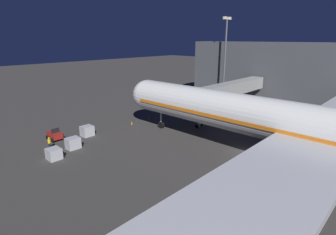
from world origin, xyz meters
The scene contains 10 objects.
ground_plane centered at (0.00, 0.00, 0.00)m, with size 320.00×320.00×0.00m, color #383533.
jet_bridge centered at (-13.23, -11.84, 5.55)m, with size 24.97×3.40×7.08m.
apron_floodlight_mast centered at (-25.50, -19.81, 11.53)m, with size 2.90×0.50×20.12m.
baggage_tug_lead centered at (15.54, -24.44, 0.78)m, with size 1.86×2.58×1.95m.
baggage_container_near_belt centered at (18.82, -17.65, 0.74)m, with size 1.65×1.75×1.47m, color #B7BABF.
baggage_container_mid_row centered at (11.09, -22.41, 0.83)m, with size 1.83×1.66×1.66m, color #B7BABF.
baggage_container_far_row centered at (15.31, -19.14, 0.81)m, with size 1.84×1.53×1.61m, color #B7BABF.
ground_crew_by_belt_loader centered at (17.76, -21.31, 1.00)m, with size 0.40×0.40×1.80m.
traffic_cone_nose_port centered at (-2.20, -21.86, 0.28)m, with size 0.36×0.36×0.55m, color orange.
traffic_cone_nose_starboard centered at (2.20, -21.86, 0.28)m, with size 0.36×0.36×0.55m, color orange.
Camera 1 is at (32.36, 15.75, 15.36)m, focal length 28.88 mm.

